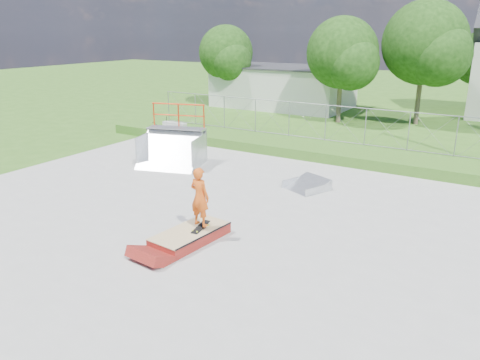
# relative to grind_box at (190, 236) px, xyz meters

# --- Properties ---
(ground) EXTENTS (120.00, 120.00, 0.00)m
(ground) POSITION_rel_grind_box_xyz_m (-0.67, 1.57, -0.18)
(ground) COLOR #34621C
(ground) RESTS_ON ground
(concrete_pad) EXTENTS (20.00, 16.00, 0.04)m
(concrete_pad) POSITION_rel_grind_box_xyz_m (-0.67, 1.57, -0.16)
(concrete_pad) COLOR #9D9D9A
(concrete_pad) RESTS_ON ground
(grass_berm) EXTENTS (24.00, 3.00, 0.50)m
(grass_berm) POSITION_rel_grind_box_xyz_m (-0.67, 11.07, 0.07)
(grass_berm) COLOR #34621C
(grass_berm) RESTS_ON ground
(grind_box) EXTENTS (1.38, 2.46, 0.35)m
(grind_box) POSITION_rel_grind_box_xyz_m (0.00, 0.00, 0.00)
(grind_box) COLOR maroon
(grind_box) RESTS_ON concrete_pad
(quarter_pipe) EXTENTS (3.15, 2.88, 2.63)m
(quarter_pipe) POSITION_rel_grind_box_xyz_m (-5.43, 5.81, 1.14)
(quarter_pipe) COLOR #ADB0B5
(quarter_pipe) RESTS_ON concrete_pad
(flat_bank_ramp) EXTENTS (1.77, 1.82, 0.41)m
(flat_bank_ramp) POSITION_rel_grind_box_xyz_m (1.02, 5.94, 0.03)
(flat_bank_ramp) COLOR #ADB0B5
(flat_bank_ramp) RESTS_ON concrete_pad
(skateboard) EXTENTS (0.30, 0.81, 0.13)m
(skateboard) POSITION_rel_grind_box_xyz_m (0.18, 0.26, 0.22)
(skateboard) COLOR black
(skateboard) RESTS_ON grind_box
(skater) EXTENTS (0.66, 0.46, 1.72)m
(skater) POSITION_rel_grind_box_xyz_m (0.18, 0.26, 1.08)
(skater) COLOR #DD5316
(skater) RESTS_ON grind_box
(concrete_stairs) EXTENTS (1.50, 1.60, 0.80)m
(concrete_stairs) POSITION_rel_grind_box_xyz_m (-9.17, 10.27, 0.22)
(concrete_stairs) COLOR #9D9D9A
(concrete_stairs) RESTS_ON ground
(chain_link_fence) EXTENTS (20.00, 0.06, 1.80)m
(chain_link_fence) POSITION_rel_grind_box_xyz_m (-0.67, 12.07, 1.22)
(chain_link_fence) COLOR gray
(chain_link_fence) RESTS_ON grass_berm
(utility_building_flat) EXTENTS (10.00, 6.00, 3.00)m
(utility_building_flat) POSITION_rel_grind_box_xyz_m (-8.67, 23.57, 1.32)
(utility_building_flat) COLOR silver
(utility_building_flat) RESTS_ON ground
(tree_left_near) EXTENTS (4.76, 4.48, 6.65)m
(tree_left_near) POSITION_rel_grind_box_xyz_m (-2.42, 19.40, 4.06)
(tree_left_near) COLOR brown
(tree_left_near) RESTS_ON ground
(tree_center) EXTENTS (5.44, 5.12, 7.60)m
(tree_center) POSITION_rel_grind_box_xyz_m (2.12, 21.38, 4.67)
(tree_center) COLOR brown
(tree_center) RESTS_ON ground
(tree_left_far) EXTENTS (4.42, 4.16, 6.18)m
(tree_left_far) POSITION_rel_grind_box_xyz_m (-12.44, 21.42, 3.76)
(tree_left_far) COLOR brown
(tree_left_far) RESTS_ON ground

